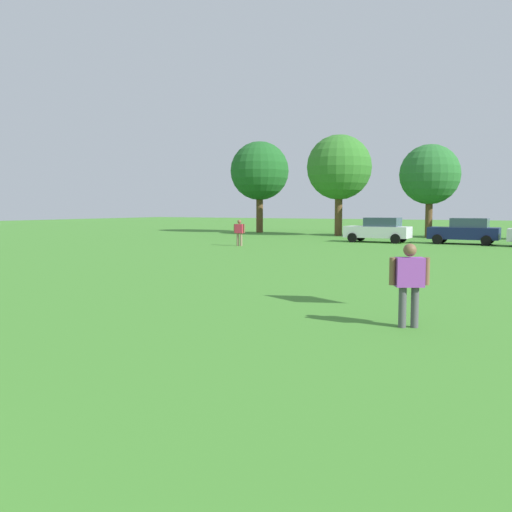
{
  "coord_description": "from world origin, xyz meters",
  "views": [
    {
      "loc": [
        6.38,
        0.14,
        2.36
      ],
      "look_at": [
        1.41,
        9.36,
        1.45
      ],
      "focal_mm": 39.19,
      "sensor_mm": 36.0,
      "label": 1
    }
  ],
  "objects": [
    {
      "name": "ground_plane",
      "position": [
        0.0,
        30.0,
        0.0
      ],
      "size": [
        160.0,
        160.0,
        0.0
      ],
      "primitive_type": "plane",
      "color": "#42842D"
    },
    {
      "name": "adult_bystander",
      "position": [
        3.88,
        11.11,
        0.99
      ],
      "size": [
        0.71,
        0.52,
        1.66
      ],
      "rotation": [
        0.0,
        0.0,
        0.49
      ],
      "color": "#4C4C51",
      "rests_on": "ground"
    },
    {
      "name": "bystander_near_trees",
      "position": [
        -10.77,
        29.78,
        0.95
      ],
      "size": [
        0.76,
        0.31,
        1.61
      ],
      "rotation": [
        0.0,
        0.0,
        3.18
      ],
      "color": "#8C7259",
      "rests_on": "ground"
    },
    {
      "name": "parked_car_white_0",
      "position": [
        -4.24,
        37.36,
        0.86
      ],
      "size": [
        4.3,
        2.02,
        1.68
      ],
      "rotation": [
        0.0,
        0.0,
        3.14
      ],
      "color": "white",
      "rests_on": "ground"
    },
    {
      "name": "parked_car_navy_1",
      "position": [
        1.19,
        38.13,
        0.86
      ],
      "size": [
        4.3,
        2.02,
        1.68
      ],
      "rotation": [
        0.0,
        0.0,
        3.14
      ],
      "color": "#141E4C",
      "rests_on": "ground"
    },
    {
      "name": "tree_far_left",
      "position": [
        -18.37,
        46.73,
        5.74
      ],
      "size": [
        5.46,
        5.46,
        8.51
      ],
      "color": "brown",
      "rests_on": "ground"
    },
    {
      "name": "tree_left",
      "position": [
        -9.75,
        44.57,
        5.65
      ],
      "size": [
        5.37,
        5.37,
        8.37
      ],
      "color": "brown",
      "rests_on": "ground"
    },
    {
      "name": "tree_right",
      "position": [
        -2.48,
        45.05,
        4.89
      ],
      "size": [
        4.65,
        4.65,
        7.25
      ],
      "color": "brown",
      "rests_on": "ground"
    }
  ]
}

